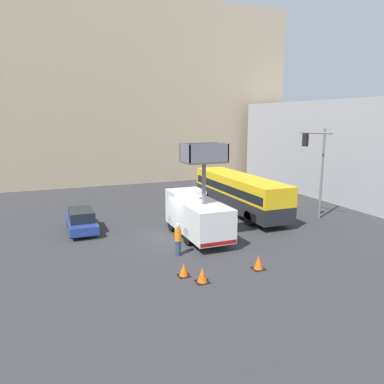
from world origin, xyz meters
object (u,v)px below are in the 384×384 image
at_px(road_worker_near_truck, 178,239).
at_px(parked_car_curbside, 81,220).
at_px(traffic_cone_near_truck, 202,275).
at_px(utility_truck, 197,214).
at_px(city_bus, 239,191).
at_px(traffic_cone_far_side, 184,270).
at_px(traffic_cone_mid_road, 259,263).
at_px(road_worker_directing, 251,212).
at_px(traffic_light_pole, 317,161).

height_order(road_worker_near_truck, parked_car_curbside, road_worker_near_truck).
bearing_deg(traffic_cone_near_truck, parked_car_curbside, 112.84).
xyz_separation_m(utility_truck, traffic_cone_near_truck, (-2.34, -6.20, -1.29)).
relative_size(city_bus, traffic_cone_far_side, 17.67).
xyz_separation_m(traffic_cone_far_side, parked_car_curbside, (-3.89, 9.61, 0.46)).
bearing_deg(traffic_cone_mid_road, city_bus, 66.06).
xyz_separation_m(city_bus, road_worker_directing, (-0.91, -3.53, -0.87)).
xyz_separation_m(traffic_light_pole, traffic_cone_mid_road, (-8.84, -6.48, -4.20)).
bearing_deg(traffic_cone_near_truck, traffic_light_pole, 29.38).
relative_size(road_worker_near_truck, traffic_cone_mid_road, 2.64).
bearing_deg(traffic_light_pole, city_bus, 133.58).
relative_size(traffic_light_pole, road_worker_directing, 3.77).
xyz_separation_m(road_worker_directing, parked_car_curbside, (-11.63, 3.02, -0.14)).
bearing_deg(utility_truck, road_worker_directing, 15.91).
bearing_deg(traffic_cone_mid_road, parked_car_curbside, 127.18).
bearing_deg(parked_car_curbside, utility_truck, -32.87).
xyz_separation_m(utility_truck, traffic_light_pole, (9.81, 0.63, 2.91)).
relative_size(road_worker_directing, traffic_cone_mid_road, 2.55).
relative_size(city_bus, traffic_cone_near_truck, 16.09).
height_order(traffic_light_pole, road_worker_directing, traffic_light_pole).
distance_m(traffic_light_pole, traffic_cone_mid_road, 11.74).
xyz_separation_m(city_bus, road_worker_near_truck, (-7.96, -7.38, -0.83)).
bearing_deg(traffic_light_pole, traffic_cone_mid_road, -143.74).
bearing_deg(traffic_cone_mid_road, traffic_light_pole, 36.26).
distance_m(city_bus, road_worker_directing, 3.75).
height_order(traffic_cone_near_truck, traffic_cone_mid_road, traffic_cone_near_truck).
distance_m(traffic_light_pole, road_worker_directing, 6.20).
bearing_deg(road_worker_directing, parked_car_curbside, -100.19).
distance_m(traffic_light_pole, traffic_cone_far_side, 14.63).
height_order(utility_truck, road_worker_near_truck, utility_truck).
height_order(road_worker_directing, traffic_cone_near_truck, road_worker_directing).
relative_size(utility_truck, road_worker_near_truck, 3.25).
bearing_deg(road_worker_directing, traffic_cone_mid_road, -23.75).
distance_m(traffic_light_pole, traffic_cone_near_truck, 14.56).
height_order(road_worker_directing, traffic_cone_mid_road, road_worker_directing).
relative_size(utility_truck, traffic_cone_far_side, 9.37).
bearing_deg(traffic_cone_near_truck, traffic_cone_mid_road, 6.14).
bearing_deg(road_worker_near_truck, road_worker_directing, -97.86).
height_order(traffic_light_pole, road_worker_near_truck, traffic_light_pole).
bearing_deg(traffic_light_pole, traffic_cone_far_side, -155.30).
height_order(traffic_cone_near_truck, traffic_cone_far_side, traffic_cone_near_truck).
height_order(utility_truck, traffic_light_pole, traffic_light_pole).
distance_m(utility_truck, road_worker_directing, 5.07).
relative_size(city_bus, parked_car_curbside, 2.44).
distance_m(traffic_cone_near_truck, parked_car_curbside, 11.51).
bearing_deg(traffic_light_pole, road_worker_directing, 171.51).
height_order(traffic_light_pole, traffic_cone_near_truck, traffic_light_pole).
height_order(traffic_cone_far_side, parked_car_curbside, parked_car_curbside).
height_order(road_worker_near_truck, traffic_cone_mid_road, road_worker_near_truck).
distance_m(utility_truck, traffic_cone_mid_road, 6.07).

